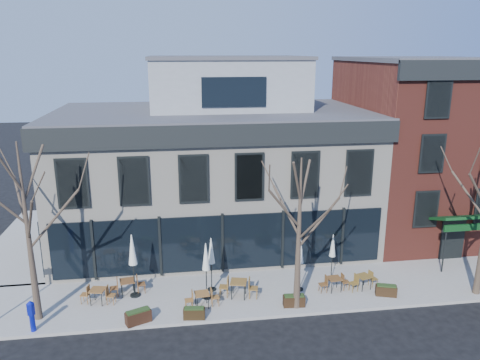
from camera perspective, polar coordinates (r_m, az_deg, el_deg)
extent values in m
plane|color=black|center=(25.42, -2.13, -11.52)|extent=(120.00, 120.00, 0.00)
cube|color=gray|center=(24.04, 6.37, -13.11)|extent=(33.50, 4.70, 0.15)
cube|color=gray|center=(32.03, -23.97, -6.91)|extent=(4.50, 12.00, 0.15)
cube|color=beige|center=(28.65, -3.28, 0.19)|extent=(18.00, 10.00, 8.00)
cube|color=#47474C|center=(27.86, -3.41, 8.25)|extent=(18.30, 10.30, 0.30)
cube|color=black|center=(22.89, -2.29, 5.43)|extent=(18.30, 0.25, 1.10)
cube|color=black|center=(28.65, -22.00, 6.35)|extent=(0.25, 10.30, 1.10)
cube|color=black|center=(24.57, -2.16, -7.63)|extent=(17.20, 0.12, 3.00)
cube|color=black|center=(29.03, -21.21, -5.01)|extent=(0.12, 7.50, 3.00)
cube|color=gray|center=(28.80, -1.61, 11.60)|extent=(9.00, 6.50, 3.00)
cube|color=maroon|center=(32.08, 20.53, 3.63)|extent=(8.00, 10.00, 11.00)
cube|color=#47474C|center=(31.52, 21.50, 13.55)|extent=(8.20, 10.20, 0.25)
cube|color=black|center=(27.17, 26.73, 11.89)|extent=(8.20, 0.25, 1.00)
cube|color=#0B3312|center=(27.92, 25.67, -4.14)|extent=(3.20, 1.66, 0.67)
cube|color=black|center=(29.08, 24.43, -6.70)|extent=(1.40, 0.10, 2.50)
cone|color=#382B21|center=(21.62, -24.41, -6.06)|extent=(0.34, 0.34, 7.92)
cylinder|color=#382B21|center=(21.32, -21.68, -4.42)|extent=(2.23, 0.50, 2.48)
cylinder|color=#382B21|center=(22.30, -25.15, -2.70)|extent=(1.03, 2.05, 2.14)
cylinder|color=#382B21|center=(20.32, -24.20, -4.55)|extent=(1.03, 2.04, 2.28)
cone|color=#382B21|center=(20.92, 7.18, -6.74)|extent=(0.34, 0.34, 7.04)
cylinder|color=#382B21|center=(21.14, 9.60, -5.12)|extent=(2.00, 0.46, 2.21)
cylinder|color=#382B21|center=(21.27, 5.62, -3.67)|extent=(0.93, 1.84, 1.91)
cylinder|color=#382B21|center=(20.01, 5.45, -3.53)|extent=(1.61, 0.68, 1.97)
cylinder|color=#382B21|center=(19.95, 9.02, -5.35)|extent=(0.93, 1.83, 2.03)
cylinder|color=#382B21|center=(24.89, 26.12, -1.70)|extent=(0.98, 1.94, 2.03)
cylinder|color=#382B21|center=(23.61, 27.12, -1.46)|extent=(1.71, 0.71, 2.09)
cylinder|color=#0B159B|center=(22.25, -23.96, -15.63)|extent=(0.22, 0.22, 0.76)
cube|color=#0B159B|center=(21.94, -24.15, -14.17)|extent=(0.29, 0.27, 0.54)
cone|color=#0B159B|center=(21.79, -24.24, -13.42)|extent=(0.28, 0.28, 0.13)
cube|color=brown|center=(23.22, -16.99, -12.67)|extent=(0.79, 0.79, 0.04)
cylinder|color=black|center=(23.26, -17.78, -13.67)|extent=(0.04, 0.04, 0.68)
cylinder|color=black|center=(23.08, -16.52, -13.81)|extent=(0.04, 0.04, 0.68)
cylinder|color=black|center=(23.70, -17.31, -13.07)|extent=(0.04, 0.04, 0.68)
cylinder|color=black|center=(23.52, -16.07, -13.19)|extent=(0.04, 0.04, 0.68)
cube|color=brown|center=(23.60, -13.59, -11.86)|extent=(0.80, 0.80, 0.04)
cylinder|color=black|center=(23.51, -14.16, -13.02)|extent=(0.04, 0.04, 0.71)
cylinder|color=black|center=(23.54, -12.78, -12.89)|extent=(0.04, 0.04, 0.71)
cylinder|color=black|center=(24.00, -14.26, -12.40)|extent=(0.04, 0.04, 0.71)
cylinder|color=black|center=(24.03, -12.91, -12.28)|extent=(0.04, 0.04, 0.71)
cube|color=brown|center=(22.05, -4.67, -13.63)|extent=(0.71, 0.71, 0.04)
cylinder|color=black|center=(21.96, -5.23, -14.80)|extent=(0.04, 0.04, 0.67)
cylinder|color=black|center=(22.03, -3.85, -14.67)|extent=(0.04, 0.04, 0.67)
cylinder|color=black|center=(22.41, -5.44, -14.15)|extent=(0.04, 0.04, 0.67)
cylinder|color=black|center=(22.48, -4.08, -14.02)|extent=(0.04, 0.04, 0.67)
cube|color=brown|center=(22.74, -0.18, -12.30)|extent=(0.92, 0.92, 0.04)
cylinder|color=black|center=(22.69, -1.04, -13.51)|extent=(0.04, 0.04, 0.78)
cylinder|color=black|center=(22.63, 0.53, -13.59)|extent=(0.04, 0.04, 0.78)
cylinder|color=black|center=(23.22, -0.86, -12.79)|extent=(0.04, 0.04, 0.78)
cylinder|color=black|center=(23.17, 0.67, -12.86)|extent=(0.04, 0.04, 0.78)
cube|color=brown|center=(23.78, 11.45, -11.67)|extent=(0.69, 0.69, 0.04)
cylinder|color=black|center=(23.63, 11.09, -12.74)|extent=(0.04, 0.04, 0.65)
cylinder|color=black|center=(23.83, 12.24, -12.56)|extent=(0.04, 0.04, 0.65)
cylinder|color=black|center=(24.04, 10.59, -12.20)|extent=(0.04, 0.04, 0.65)
cylinder|color=black|center=(24.23, 11.72, -12.03)|extent=(0.04, 0.04, 0.65)
cube|color=brown|center=(24.28, 14.85, -11.26)|extent=(0.80, 0.80, 0.04)
cylinder|color=black|center=(24.11, 14.70, -12.36)|extent=(0.04, 0.04, 0.67)
cylinder|color=black|center=(24.41, 15.67, -12.07)|extent=(0.04, 0.04, 0.67)
cylinder|color=black|center=(24.46, 13.92, -11.88)|extent=(0.04, 0.04, 0.67)
cylinder|color=black|center=(24.76, 14.89, -11.60)|extent=(0.04, 0.04, 0.67)
cylinder|color=black|center=(23.72, -12.65, -13.53)|extent=(0.50, 0.50, 0.07)
cylinder|color=black|center=(23.16, -12.83, -10.87)|extent=(0.06, 0.06, 2.52)
cone|color=silver|center=(22.68, -13.00, -8.26)|extent=(0.41, 0.41, 1.49)
cylinder|color=black|center=(23.08, -4.08, -14.04)|extent=(0.45, 0.45, 0.06)
cylinder|color=black|center=(22.56, -4.13, -11.63)|extent=(0.05, 0.05, 2.24)
cone|color=silver|center=(22.12, -4.18, -9.28)|extent=(0.37, 0.37, 1.32)
cylinder|color=black|center=(23.73, -3.46, -13.15)|extent=(0.44, 0.44, 0.06)
cylinder|color=black|center=(23.23, -3.50, -10.84)|extent=(0.05, 0.05, 2.20)
cone|color=silver|center=(22.81, -3.54, -8.58)|extent=(0.36, 0.36, 1.30)
cylinder|color=black|center=(23.88, 7.17, -13.06)|extent=(0.44, 0.44, 0.06)
cylinder|color=black|center=(23.39, 7.26, -10.73)|extent=(0.05, 0.05, 2.21)
cone|color=white|center=(22.96, 7.35, -8.48)|extent=(0.36, 0.36, 1.31)
cylinder|color=black|center=(25.10, 11.02, -11.74)|extent=(0.40, 0.40, 0.05)
cylinder|color=black|center=(24.69, 11.14, -9.75)|extent=(0.04, 0.04, 1.98)
cone|color=beige|center=(24.32, 11.25, -7.83)|extent=(0.32, 0.32, 1.17)
cube|color=black|center=(21.52, -12.29, -16.01)|extent=(1.18, 0.83, 0.55)
cube|color=#1E3314|center=(21.37, -12.34, -15.33)|extent=(1.04, 0.71, 0.09)
cube|color=black|center=(21.47, -5.60, -15.89)|extent=(0.98, 0.49, 0.47)
cube|color=#1E3314|center=(21.34, -5.62, -15.30)|extent=(0.88, 0.40, 0.08)
cube|color=black|center=(22.40, 6.59, -14.44)|extent=(1.02, 0.47, 0.50)
cube|color=#1E3314|center=(22.27, 6.61, -13.84)|extent=(0.92, 0.38, 0.08)
cube|color=black|center=(24.16, 17.38, -12.75)|extent=(1.06, 0.68, 0.49)
cube|color=#1E3314|center=(24.03, 17.43, -12.19)|extent=(0.95, 0.58, 0.08)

